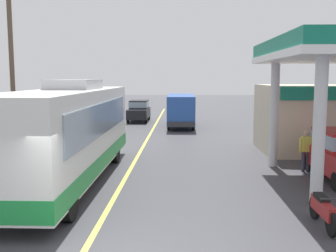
% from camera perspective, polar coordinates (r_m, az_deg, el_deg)
% --- Properties ---
extents(ground, '(120.00, 120.00, 0.00)m').
position_cam_1_polar(ground, '(27.71, -2.38, -0.74)').
color(ground, '#38383D').
extents(lane_divider_stripe, '(0.16, 50.00, 0.01)m').
position_cam_1_polar(lane_divider_stripe, '(22.79, -3.34, -2.43)').
color(lane_divider_stripe, '#D8CC4C').
rests_on(lane_divider_stripe, ground).
extents(coach_bus_main, '(2.60, 11.04, 3.69)m').
position_cam_1_polar(coach_bus_main, '(14.42, -14.38, -1.26)').
color(coach_bus_main, white).
rests_on(coach_bus_main, ground).
extents(minibus_opposing_lane, '(2.04, 6.13, 2.44)m').
position_cam_1_polar(minibus_opposing_lane, '(30.02, 1.93, 2.68)').
color(minibus_opposing_lane, '#264C9E').
rests_on(minibus_opposing_lane, ground).
extents(motorcycle_parked_forecourt, '(0.55, 1.80, 0.92)m').
position_cam_1_polar(motorcycle_parked_forecourt, '(10.78, 21.70, -11.30)').
color(motorcycle_parked_forecourt, black).
rests_on(motorcycle_parked_forecourt, ground).
extents(pedestrian_near_pump, '(0.55, 0.22, 1.66)m').
position_cam_1_polar(pedestrian_near_pump, '(16.58, 19.55, -3.14)').
color(pedestrian_near_pump, '#33333F').
rests_on(pedestrian_near_pump, ground).
extents(car_trailing_behind_bus, '(1.70, 4.20, 1.82)m').
position_cam_1_polar(car_trailing_behind_bus, '(34.07, -4.27, 2.41)').
color(car_trailing_behind_bus, black).
rests_on(car_trailing_behind_bus, ground).
extents(utility_pole_roadside, '(1.80, 0.24, 8.99)m').
position_cam_1_polar(utility_pole_roadside, '(21.85, -21.92, 8.99)').
color(utility_pole_roadside, brown).
rests_on(utility_pole_roadside, ground).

